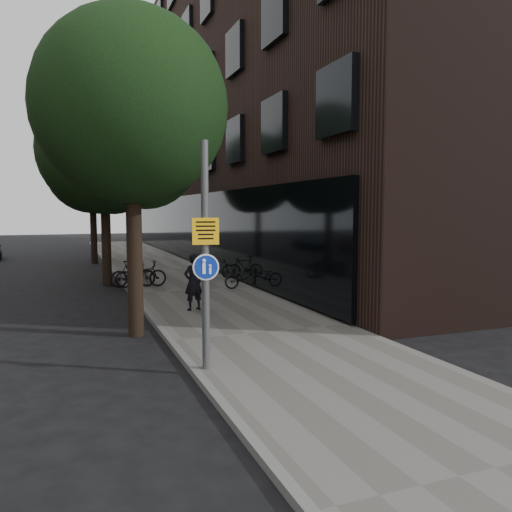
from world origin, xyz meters
name	(u,v)px	position (x,y,z in m)	size (l,w,h in m)	color
ground	(327,384)	(0.00, 0.00, 0.00)	(120.00, 120.00, 0.00)	black
sidewalk	(197,291)	(0.25, 10.00, 0.06)	(4.50, 60.00, 0.12)	slate
curb_edge	(133,295)	(-2.00, 10.00, 0.07)	(0.15, 60.00, 0.13)	slate
building_right_dark_brick	(276,114)	(8.50, 22.00, 9.00)	(12.00, 40.00, 18.00)	black
street_tree_near	(134,117)	(-2.53, 4.64, 5.11)	(4.40, 4.40, 7.50)	black
street_tree_mid	(106,155)	(-2.53, 13.14, 5.11)	(5.00, 5.00, 7.80)	black
street_tree_far	(93,172)	(-2.53, 22.14, 5.11)	(5.00, 5.00, 7.80)	black
signpost	(205,255)	(-1.80, 1.18, 2.16)	(0.47, 0.13, 4.04)	#595B5E
pedestrian	(193,282)	(-0.74, 6.43, 0.92)	(0.59, 0.39, 1.61)	black
parked_bike_facade_near	(245,277)	(2.00, 9.70, 0.53)	(0.54, 1.56, 0.82)	black
parked_bike_facade_far	(218,268)	(1.74, 12.36, 0.58)	(0.44, 1.54, 0.93)	black
parked_bike_curb_near	(141,274)	(-1.52, 11.31, 0.61)	(0.65, 1.86, 0.98)	black
parked_bike_curb_far	(133,274)	(-1.80, 11.41, 0.62)	(0.47, 1.65, 0.99)	black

